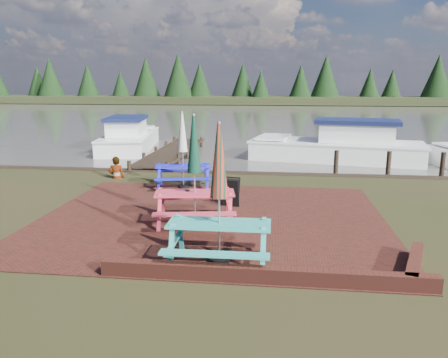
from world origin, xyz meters
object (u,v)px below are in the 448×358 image
Objects in this scene: picnic_table_red at (195,187)px; picnic_table_blue at (183,162)px; boat_jetty at (130,139)px; chalkboard at (231,192)px; picnic_table_teal at (219,216)px; person at (115,157)px; boat_near at (339,147)px; jetty at (173,152)px.

picnic_table_blue is (-1.12, 3.77, -0.06)m from picnic_table_red.
chalkboard is at bearing -67.75° from boat_jetty.
picnic_table_teal is 8.75m from person.
picnic_table_blue is 9.42m from boat_near.
picnic_table_teal reaches higher than picnic_table_blue.
chalkboard is 10.15m from boat_near.
boat_jetty is at bearing 114.19° from picnic_table_teal.
boat_near is 5.18× the size of person.
chalkboard is 9.82m from jetty.
picnic_table_red reaches higher than boat_near.
boat_jetty is 11.42m from boat_near.
boat_near reaches higher than chalkboard.
picnic_table_blue is 0.28× the size of jetty.
picnic_table_teal is 3.38× the size of chalkboard.
boat_near reaches higher than boat_jetty.
jetty is (-2.04, 6.98, -0.78)m from picnic_table_blue.
picnic_table_blue is at bearing 107.93° from picnic_table_teal.
boat_jetty is (-6.94, 11.44, -0.01)m from chalkboard.
chalkboard reaches higher than jetty.
boat_near is at bearing 37.44° from picnic_table_blue.
picnic_table_teal is 0.33× the size of boat_near.
picnic_table_teal reaches higher than chalkboard.
person reaches higher than jetty.
picnic_table_teal is at bearing -72.69° from jetty.
jetty is at bearing 101.60° from boat_near.
chalkboard is at bearing 134.22° from person.
picnic_table_blue is at bearing 96.74° from picnic_table_red.
jetty is 1.22× the size of boat_jetty.
picnic_table_red is at bearing 111.01° from picnic_table_teal.
boat_jetty is (-7.15, 15.53, -0.56)m from picnic_table_teal.
picnic_table_teal is 1.09× the size of picnic_table_blue.
picnic_table_blue reaches higher than chalkboard.
boat_jetty is (-3.07, 2.43, 0.30)m from jetty.
jetty is 8.14m from boat_near.
picnic_table_red reaches higher than jetty.
picnic_table_teal is 0.31× the size of jetty.
picnic_table_teal is 2.54m from picnic_table_red.
jetty is 3.92m from boat_jetty.
boat_jetty is at bearing 131.08° from chalkboard.
boat_near is at bearing -157.11° from person.
person is at bearing 118.71° from picnic_table_red.
picnic_table_red reaches higher than person.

